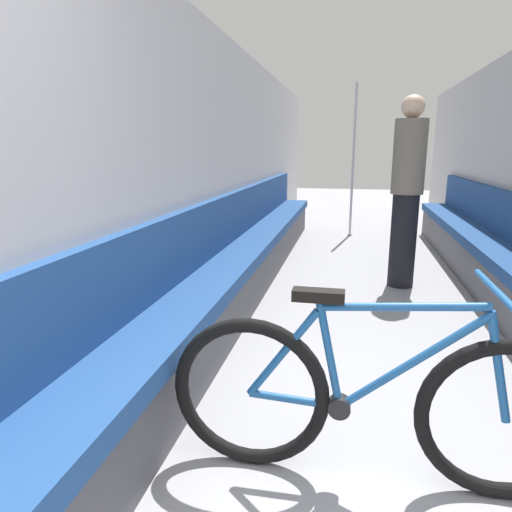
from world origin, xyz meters
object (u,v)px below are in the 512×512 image
at_px(grab_pole_near, 353,163).
at_px(bicycle, 371,402).
at_px(passenger_standing, 407,191).
at_px(bench_seat_row_right, 504,268).
at_px(bench_seat_row_left, 248,256).

bearing_deg(grab_pole_near, bicycle, -88.78).
bearing_deg(bicycle, passenger_standing, 65.10).
xyz_separation_m(bench_seat_row_right, passenger_standing, (-0.81, 0.38, 0.62)).
height_order(bench_seat_row_right, passenger_standing, passenger_standing).
bearing_deg(bench_seat_row_right, grab_pole_near, 113.99).
distance_m(bench_seat_row_left, bicycle, 2.69).
bearing_deg(bench_seat_row_left, bench_seat_row_right, 0.00).
distance_m(bench_seat_row_right, grab_pole_near, 3.34).
relative_size(bench_seat_row_right, passenger_standing, 3.78).
height_order(bicycle, passenger_standing, passenger_standing).
xyz_separation_m(bicycle, grab_pole_near, (-0.12, 5.44, 0.75)).
distance_m(bicycle, passenger_standing, 2.93).
xyz_separation_m(bench_seat_row_left, passenger_standing, (1.45, 0.38, 0.62)).
xyz_separation_m(grab_pole_near, passenger_standing, (0.51, -2.59, -0.17)).
distance_m(bench_seat_row_left, bench_seat_row_right, 2.26).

